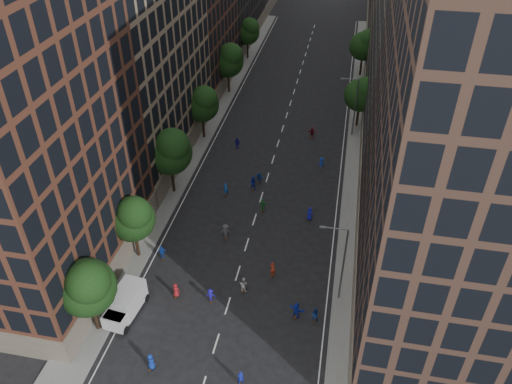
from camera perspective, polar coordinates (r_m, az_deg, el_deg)
ground at (r=73.72m, az=2.48°, el=5.39°), size 240.00×240.00×0.00m
sidewalk_left at (r=82.35m, az=-5.05°, el=8.90°), size 4.00×105.00×0.15m
sidewalk_right at (r=79.69m, az=11.96°, el=7.21°), size 4.00×105.00×0.15m
bldg_left_a at (r=49.36m, az=-25.33°, el=4.92°), size 14.00×22.00×30.00m
bldg_left_b at (r=67.33m, az=-14.80°, el=17.14°), size 14.00×26.00×34.00m
bldg_left_c at (r=88.56m, az=-8.33°, el=20.39°), size 14.00×20.00×28.00m
bldg_right_a at (r=43.69m, az=23.07°, el=6.10°), size 14.00×30.00×36.00m
bldg_right_b at (r=70.62m, az=19.51°, el=16.76°), size 14.00×28.00×33.00m
tree_left_0 at (r=46.08m, az=-18.73°, el=-10.16°), size 5.20×5.20×8.83m
tree_left_1 at (r=52.70m, az=-13.92°, el=-2.83°), size 4.80×4.80×8.21m
tree_left_2 at (r=61.15m, az=-9.76°, el=4.72°), size 5.60×5.60×9.45m
tree_left_3 at (r=72.98m, az=-6.13°, el=10.08°), size 5.00×5.00×8.58m
tree_left_4 at (r=86.94m, az=-3.13°, el=14.88°), size 5.40×5.40×9.08m
tree_left_5 at (r=101.75m, az=-0.91°, el=17.94°), size 4.80×4.80×8.33m
tree_right_a at (r=77.50m, az=12.02°, el=10.96°), size 5.00×5.00×8.39m
tree_right_b at (r=95.91m, az=12.34°, el=16.14°), size 5.20×5.20×8.83m
streetlamp_near at (r=47.67m, az=9.72°, el=-7.76°), size 2.64×0.22×9.06m
streetlamp_far at (r=75.10m, az=11.15°, el=9.83°), size 2.64×0.22×9.06m
cargo_van at (r=50.02m, az=-14.71°, el=-12.20°), size 2.89×5.24×2.67m
skater_0 at (r=46.10m, az=-11.91°, el=-18.47°), size 0.97×0.82×1.69m
skater_1 at (r=44.44m, az=-1.77°, el=-20.49°), size 0.66×0.55×1.56m
skater_2 at (r=48.73m, az=6.73°, el=-13.75°), size 0.79×0.63×1.54m
skater_3 at (r=50.19m, az=-5.22°, el=-11.69°), size 1.05×0.72×1.50m
skater_4 at (r=55.03m, az=-10.69°, el=-6.80°), size 1.08×0.66×1.72m
skater_5 at (r=48.75m, az=4.63°, el=-13.34°), size 1.69×1.03×1.74m
skater_6 at (r=50.99m, az=-9.15°, el=-11.05°), size 0.84×0.61×1.59m
skater_7 at (r=52.25m, az=1.91°, el=-8.83°), size 0.77×0.66×1.80m
skater_8 at (r=50.78m, az=-1.44°, el=-10.54°), size 0.98×0.84×1.77m
skater_9 at (r=56.58m, az=-3.47°, el=-4.54°), size 1.33×0.90×1.90m
skater_10 at (r=60.21m, az=0.78°, el=-1.55°), size 1.16×0.66×1.86m
skater_11 at (r=65.23m, az=0.38°, el=1.63°), size 1.45×0.92×1.49m
skater_12 at (r=59.38m, az=6.15°, el=-2.54°), size 0.92×0.70×1.70m
skater_13 at (r=63.10m, az=-3.47°, el=0.31°), size 0.67×0.48×1.70m
skater_14 at (r=63.98m, az=-0.35°, el=1.05°), size 1.01×0.84×1.87m
skater_15 at (r=68.58m, az=7.48°, el=3.28°), size 1.11×0.70×1.64m
skater_16 at (r=72.38m, az=-2.14°, el=5.57°), size 1.10×0.70×1.75m
skater_17 at (r=75.63m, az=6.43°, el=6.75°), size 1.50×0.52×1.60m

